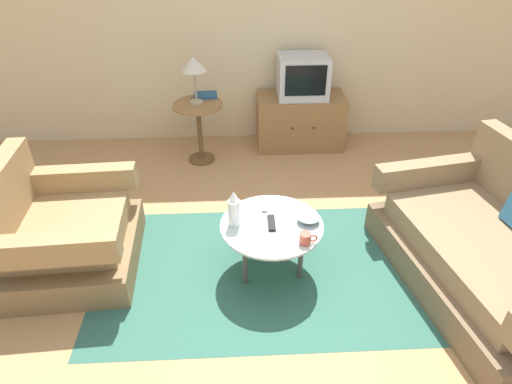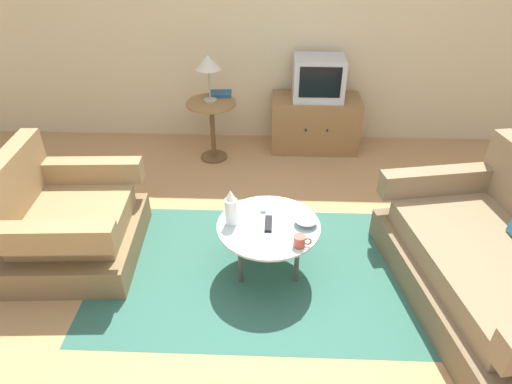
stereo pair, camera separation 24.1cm
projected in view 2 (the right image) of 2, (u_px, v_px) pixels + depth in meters
ground_plane at (274, 288)px, 3.21m from camera, size 16.00×16.00×0.00m
back_wall at (278, 16)px, 4.57m from camera, size 9.00×0.12×2.70m
area_rug at (268, 270)px, 3.36m from camera, size 2.60×1.52×0.00m
armchair at (68, 225)px, 3.36m from camera, size 0.97×1.05×0.86m
couch at (498, 268)px, 2.97m from camera, size 1.28×1.81×0.90m
coffee_table at (268, 229)px, 3.14m from camera, size 0.74×0.74×0.44m
side_table at (212, 118)px, 4.57m from camera, size 0.51×0.51×0.64m
tv_stand at (315, 123)px, 4.87m from camera, size 0.95×0.48×0.59m
television at (318, 78)px, 4.58m from camera, size 0.52×0.42×0.43m
table_lamp at (208, 64)px, 4.27m from camera, size 0.26×0.26×0.47m
vase at (231, 208)px, 3.06m from camera, size 0.09×0.09×0.28m
mug at (300, 241)px, 2.91m from camera, size 0.12×0.08×0.08m
bowl at (306, 222)px, 3.11m from camera, size 0.16×0.16×0.04m
tv_remote_dark at (268, 224)px, 3.11m from camera, size 0.05×0.18×0.02m
tv_remote_silver at (264, 206)px, 3.29m from camera, size 0.06×0.16×0.02m
book at (220, 94)px, 4.61m from camera, size 0.25×0.18×0.03m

